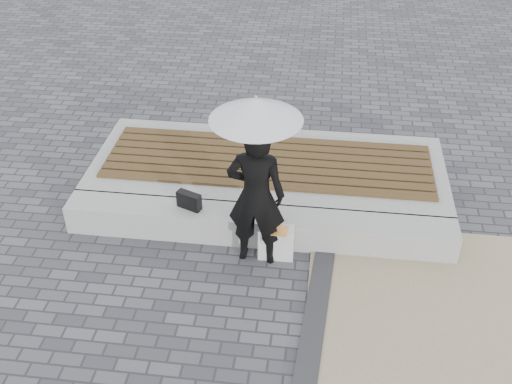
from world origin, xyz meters
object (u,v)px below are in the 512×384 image
Objects in this scene: woman at (256,196)px; parasol at (256,109)px; seating_ledge at (258,225)px; handbag at (189,201)px; canvas_tote at (276,242)px.

parasol is at bearing -88.95° from woman.
seating_ledge is 15.60× the size of handbag.
seating_ledge is 0.94m from handbag.
woman is 5.89× the size of handbag.
woman is (0.02, -0.38, 0.74)m from seating_ledge.
seating_ledge is at bearing 126.92° from canvas_tote.
canvas_tote is (1.15, -0.35, -0.28)m from handbag.
seating_ledge is 0.43m from canvas_tote.
canvas_tote is (0.25, 0.04, -0.72)m from woman.
canvas_tote is (0.27, -0.34, 0.03)m from seating_ledge.
woman is 4.12× the size of canvas_tote.
parasol reaches higher than handbag.
canvas_tote is at bearing -51.78° from seating_ledge.
handbag is at bearing 162.01° from canvas_tote.
seating_ledge is 2.65× the size of woman.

